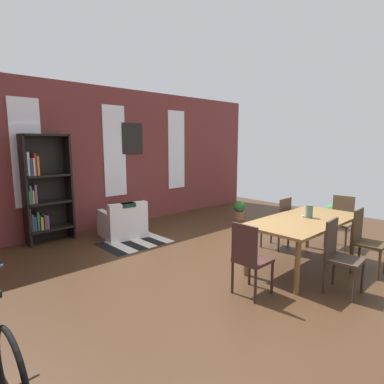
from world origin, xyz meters
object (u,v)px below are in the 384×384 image
Objects in this scene: armchair_white at (123,223)px; potted_plant_by_shelf at (239,210)px; dining_chair_far_right at (279,221)px; dining_chair_near_right at (365,239)px; vase_on_table at (309,211)px; dining_chair_head_left at (249,257)px; bookshelf_tall at (44,189)px; dining_chair_near_left at (339,254)px; potted_plant_corner at (332,215)px; dining_table at (305,224)px; dining_chair_head_right at (341,220)px.

potted_plant_by_shelf is (2.90, -0.73, -0.03)m from armchair_white.
dining_chair_far_right is at bearing -56.82° from armchair_white.
vase_on_table is at bearing 114.68° from dining_chair_near_right.
bookshelf_tall is (-1.11, 4.03, 0.53)m from dining_chair_head_left.
vase_on_table is 0.10× the size of bookshelf_tall.
dining_chair_near_left is 5.21m from bookshelf_tall.
armchair_white is at bearing 123.18° from dining_chair_far_right.
vase_on_table is at bearing -164.82° from potted_plant_corner.
dining_chair_far_right is (0.01, 1.46, 0.00)m from dining_chair_near_right.
vase_on_table reaches higher than dining_chair_head_left.
dining_chair_near_right is (0.33, -0.73, -0.35)m from vase_on_table.
potted_plant_by_shelf is (1.54, 2.60, -0.62)m from vase_on_table.
dining_table is 0.88m from dining_chair_near_left.
vase_on_table is 1.00m from dining_chair_near_left.
dining_chair_near_right is 2.58m from potted_plant_corner.
dining_chair_far_right is at bearing 64.84° from vase_on_table.
dining_chair_head_right is 2.81m from dining_chair_head_left.
armchair_white is (-1.70, 2.60, -0.23)m from dining_chair_far_right.
dining_chair_head_left and dining_chair_far_right have the same top height.
vase_on_table is at bearing -115.16° from dining_chair_far_right.
vase_on_table is at bearing -120.70° from potted_plant_by_shelf.
dining_table is 3.78× the size of potted_plant_corner.
potted_plant_by_shelf is (2.14, 3.33, -0.26)m from dining_chair_near_left.
bookshelf_tall is (-2.98, 4.76, 0.53)m from dining_chair_near_right.
bookshelf_tall reaches higher than dining_chair_head_left.
dining_chair_head_left is at bearing 179.98° from dining_table.
bookshelf_tall is at bearing 151.41° from armchair_white.
armchair_white reaches higher than potted_plant_corner.
dining_chair_far_right reaches higher than dining_table.
dining_chair_head_right is 1.18m from dining_chair_far_right.
bookshelf_tall reaches higher than dining_chair_head_right.
potted_plant_corner is at bearing 33.09° from dining_chair_near_right.
dining_chair_far_right is 1.74× the size of potted_plant_corner.
armchair_white is at bearing 110.34° from dining_table.
potted_plant_corner is at bearing -63.91° from potted_plant_by_shelf.
bookshelf_tall reaches higher than dining_chair_far_right.
dining_table is 1.41m from dining_chair_head_right.
vase_on_table is 3.09m from potted_plant_by_shelf.
dining_table is at bearing -122.66° from dining_chair_far_right.
armchair_white is (-1.69, 4.06, -0.23)m from dining_chair_near_right.
dining_chair_head_left is 4.08m from potted_plant_corner.
dining_chair_head_left is (-1.40, 0.00, -0.18)m from dining_table.
dining_chair_head_left is 1.99× the size of potted_plant_by_shelf.
dining_chair_far_right is (-0.94, 0.72, 0.00)m from dining_chair_head_right.
potted_plant_by_shelf is (1.20, 1.87, -0.26)m from dining_chair_far_right.
dining_chair_head_left is 4.21m from bookshelf_tall.
dining_table reaches higher than armchair_white.
dining_chair_near_right is at bearing -57.98° from bookshelf_tall.
dining_chair_head_right and dining_chair_near_left have the same top height.
vase_on_table is 0.88m from dining_chair_far_right.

